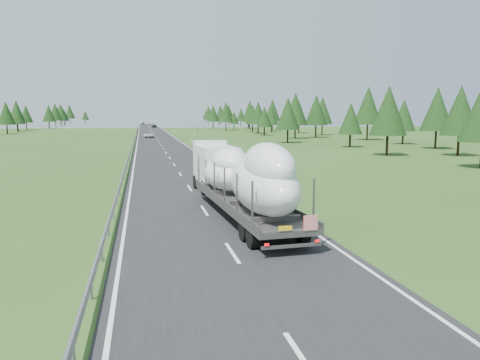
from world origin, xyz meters
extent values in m
plane|color=#274717|center=(0.00, 0.00, 0.00)|extent=(400.00, 400.00, 0.00)
cube|color=black|center=(0.00, 100.00, 0.01)|extent=(10.00, 400.00, 0.02)
cube|color=slate|center=(-5.30, 100.00, 0.60)|extent=(0.08, 400.00, 0.32)
cylinder|color=slate|center=(-5.30, 0.00, 0.30)|extent=(0.10, 0.10, 0.60)
cube|color=silver|center=(6.50, 30.00, 0.50)|extent=(0.12, 0.07, 1.00)
cube|color=black|center=(6.50, 30.00, 0.82)|extent=(0.13, 0.08, 0.12)
cube|color=silver|center=(6.50, 80.00, 0.50)|extent=(0.12, 0.07, 1.00)
cube|color=black|center=(6.50, 80.00, 0.82)|extent=(0.13, 0.08, 0.12)
cube|color=silver|center=(6.50, 130.00, 0.50)|extent=(0.12, 0.07, 1.00)
cube|color=black|center=(6.50, 130.00, 0.82)|extent=(0.13, 0.08, 0.12)
cube|color=silver|center=(6.50, 180.00, 0.50)|extent=(0.12, 0.07, 1.00)
cube|color=black|center=(6.50, 180.00, 0.82)|extent=(0.13, 0.08, 0.12)
cube|color=silver|center=(6.50, 230.00, 0.50)|extent=(0.12, 0.07, 1.00)
cube|color=black|center=(6.50, 230.00, 0.82)|extent=(0.13, 0.08, 0.12)
cube|color=silver|center=(6.50, 280.00, 0.50)|extent=(0.12, 0.07, 1.00)
cube|color=black|center=(6.50, 280.00, 0.82)|extent=(0.13, 0.08, 0.12)
cube|color=silver|center=(6.50, 330.00, 0.50)|extent=(0.12, 0.07, 1.00)
cube|color=black|center=(6.50, 330.00, 0.82)|extent=(0.13, 0.08, 0.12)
cylinder|color=slate|center=(7.20, 80.00, 1.00)|extent=(0.08, 0.08, 2.00)
cube|color=silver|center=(7.20, 80.00, 2.00)|extent=(0.05, 0.90, 1.20)
cylinder|color=black|center=(40.70, 40.29, 1.71)|extent=(0.36, 0.36, 3.41)
cone|color=black|center=(40.70, 40.29, 6.45)|extent=(5.31, 5.31, 7.11)
cylinder|color=black|center=(46.23, 53.68, 1.80)|extent=(0.36, 0.36, 3.61)
cone|color=black|center=(46.23, 53.68, 6.81)|extent=(5.61, 5.61, 7.51)
cylinder|color=black|center=(47.69, 66.56, 1.53)|extent=(0.36, 0.36, 3.06)
cone|color=black|center=(47.69, 66.56, 5.78)|extent=(4.76, 4.76, 6.37)
cylinder|color=black|center=(48.10, 82.69, 2.12)|extent=(0.36, 0.36, 4.23)
cone|color=black|center=(48.10, 82.69, 7.99)|extent=(6.58, 6.58, 8.81)
cylinder|color=black|center=(40.50, 96.10, 1.88)|extent=(0.36, 0.36, 3.77)
cone|color=black|center=(40.50, 96.10, 7.12)|extent=(5.86, 5.86, 7.85)
cylinder|color=black|center=(47.65, 109.69, 1.88)|extent=(0.36, 0.36, 3.77)
cone|color=black|center=(47.65, 109.69, 7.11)|extent=(5.86, 5.86, 7.85)
cylinder|color=black|center=(45.95, 125.41, 1.74)|extent=(0.36, 0.36, 3.48)
cone|color=black|center=(45.95, 125.41, 6.58)|extent=(5.42, 5.42, 7.26)
cylinder|color=black|center=(39.79, 135.76, 1.45)|extent=(0.36, 0.36, 2.91)
cone|color=black|center=(39.79, 135.76, 5.49)|extent=(4.52, 4.52, 6.05)
cylinder|color=black|center=(45.10, 153.88, 2.02)|extent=(0.36, 0.36, 4.05)
cone|color=black|center=(45.10, 153.88, 7.64)|extent=(6.29, 6.29, 8.43)
cylinder|color=black|center=(39.56, 168.12, 1.99)|extent=(0.36, 0.36, 3.98)
cone|color=black|center=(39.56, 168.12, 7.52)|extent=(6.19, 6.19, 8.29)
cylinder|color=black|center=(41.98, 181.19, 1.73)|extent=(0.36, 0.36, 3.45)
cone|color=black|center=(41.98, 181.19, 6.52)|extent=(5.37, 5.37, 7.19)
cylinder|color=black|center=(45.15, 195.28, 1.50)|extent=(0.36, 0.36, 2.99)
cone|color=black|center=(45.15, 195.28, 5.65)|extent=(4.66, 4.66, 6.23)
cylinder|color=black|center=(48.85, 210.26, 1.90)|extent=(0.36, 0.36, 3.80)
cone|color=black|center=(48.85, 210.26, 7.18)|extent=(5.91, 5.91, 7.92)
cylinder|color=black|center=(46.80, 219.76, 1.60)|extent=(0.36, 0.36, 3.20)
cone|color=black|center=(46.80, 219.76, 6.05)|extent=(4.98, 4.98, 6.67)
cylinder|color=black|center=(42.86, 233.28, 1.99)|extent=(0.36, 0.36, 3.99)
cone|color=black|center=(42.86, 233.28, 7.53)|extent=(6.20, 6.20, 8.31)
cylinder|color=black|center=(41.45, 252.11, 1.98)|extent=(0.36, 0.36, 3.96)
cone|color=black|center=(41.45, 252.11, 7.49)|extent=(6.17, 6.17, 8.26)
cylinder|color=black|center=(42.30, 263.12, 1.54)|extent=(0.36, 0.36, 3.09)
cone|color=black|center=(42.30, 263.12, 5.83)|extent=(4.80, 4.80, 6.43)
cylinder|color=black|center=(45.08, 279.54, 1.63)|extent=(0.36, 0.36, 3.25)
cone|color=black|center=(45.08, 279.54, 6.14)|extent=(5.06, 5.06, 6.77)
cylinder|color=black|center=(40.47, 294.70, 2.01)|extent=(0.36, 0.36, 4.02)
cone|color=black|center=(40.47, 294.70, 7.60)|extent=(6.26, 6.26, 8.39)
cylinder|color=black|center=(40.03, 304.51, 1.57)|extent=(0.36, 0.36, 3.14)
cone|color=black|center=(40.03, 304.51, 5.93)|extent=(4.89, 4.89, 6.54)
cylinder|color=black|center=(31.00, 42.87, 1.70)|extent=(0.36, 0.36, 3.41)
cone|color=black|center=(31.00, 42.87, 6.44)|extent=(5.30, 5.30, 7.10)
cylinder|color=black|center=(33.32, 60.19, 1.37)|extent=(0.36, 0.36, 2.75)
cone|color=black|center=(33.32, 60.19, 5.19)|extent=(4.27, 4.27, 5.73)
cylinder|color=black|center=(26.37, 75.51, 1.62)|extent=(0.36, 0.36, 3.24)
cone|color=black|center=(26.37, 75.51, 6.13)|extent=(5.05, 5.05, 6.76)
cylinder|color=black|center=(33.74, 92.63, 1.93)|extent=(0.36, 0.36, 3.86)
cone|color=black|center=(33.74, 92.63, 7.29)|extent=(6.00, 6.00, 8.04)
cylinder|color=black|center=(30.57, 110.67, 1.41)|extent=(0.36, 0.36, 2.82)
cone|color=black|center=(30.57, 110.67, 5.33)|extent=(4.39, 4.39, 5.88)
cylinder|color=black|center=(31.96, 123.43, 1.72)|extent=(0.36, 0.36, 3.44)
cone|color=black|center=(31.96, 123.43, 6.49)|extent=(5.34, 5.34, 7.16)
cylinder|color=black|center=(33.46, 137.35, 1.60)|extent=(0.36, 0.36, 3.20)
cone|color=black|center=(33.46, 137.35, 6.04)|extent=(4.98, 4.98, 6.66)
cylinder|color=black|center=(27.67, 156.56, 1.82)|extent=(0.36, 0.36, 3.65)
cone|color=black|center=(27.67, 156.56, 6.89)|extent=(5.67, 5.67, 7.60)
cylinder|color=black|center=(33.42, 169.91, 1.26)|extent=(0.36, 0.36, 2.53)
cone|color=black|center=(33.42, 169.91, 4.77)|extent=(3.93, 3.93, 5.26)
cylinder|color=black|center=(27.11, 185.37, 1.75)|extent=(0.36, 0.36, 3.49)
cone|color=black|center=(27.11, 185.37, 6.60)|extent=(5.43, 5.43, 7.28)
cylinder|color=black|center=(-43.74, 135.76, 1.69)|extent=(0.36, 0.36, 3.39)
cone|color=black|center=(-43.74, 135.76, 6.40)|extent=(5.27, 5.27, 7.06)
cylinder|color=black|center=(-45.01, 153.88, 1.61)|extent=(0.36, 0.36, 3.22)
cone|color=black|center=(-45.01, 153.88, 6.08)|extent=(5.01, 5.01, 6.71)
cylinder|color=black|center=(-48.59, 168.12, 1.92)|extent=(0.36, 0.36, 3.85)
cone|color=black|center=(-48.59, 168.12, 7.27)|extent=(5.99, 5.99, 8.02)
cylinder|color=black|center=(-48.30, 181.19, 1.65)|extent=(0.36, 0.36, 3.30)
cone|color=black|center=(-48.30, 181.19, 6.23)|extent=(5.13, 5.13, 6.87)
cylinder|color=black|center=(-42.34, 195.28, 1.74)|extent=(0.36, 0.36, 3.48)
cone|color=black|center=(-42.34, 195.28, 6.58)|extent=(5.42, 5.42, 7.26)
cylinder|color=black|center=(-42.20, 210.26, 1.94)|extent=(0.36, 0.36, 3.87)
cone|color=black|center=(-42.20, 210.26, 7.32)|extent=(6.02, 6.02, 8.07)
cylinder|color=black|center=(-46.91, 219.76, 1.69)|extent=(0.36, 0.36, 3.37)
cone|color=black|center=(-46.91, 219.76, 6.37)|extent=(5.25, 5.25, 7.03)
cylinder|color=black|center=(-43.20, 233.28, 1.91)|extent=(0.36, 0.36, 3.82)
cone|color=black|center=(-43.20, 233.28, 7.22)|extent=(5.94, 5.94, 7.96)
cylinder|color=black|center=(-44.87, 252.11, 1.52)|extent=(0.36, 0.36, 3.03)
cone|color=black|center=(-44.87, 252.11, 5.73)|extent=(4.72, 4.72, 6.32)
cylinder|color=black|center=(-48.64, 263.12, 1.99)|extent=(0.36, 0.36, 3.98)
cone|color=black|center=(-48.64, 263.12, 7.52)|extent=(6.19, 6.19, 8.29)
cylinder|color=black|center=(-48.43, 279.54, 1.46)|extent=(0.36, 0.36, 2.92)
cone|color=black|center=(-48.43, 279.54, 5.52)|extent=(4.54, 4.54, 6.09)
cylinder|color=black|center=(-47.86, 294.70, 2.11)|extent=(0.36, 0.36, 4.22)
cone|color=black|center=(-47.86, 294.70, 7.96)|extent=(6.56, 6.56, 8.78)
cylinder|color=black|center=(-39.64, 304.51, 1.51)|extent=(0.36, 0.36, 3.02)
cone|color=black|center=(-39.64, 304.51, 5.71)|extent=(4.70, 4.70, 6.30)
cube|color=white|center=(1.84, 16.11, 1.98)|extent=(2.91, 5.36, 2.92)
cube|color=black|center=(1.84, 18.77, 2.50)|extent=(2.40, 0.23, 1.46)
cube|color=white|center=(1.84, 18.40, 3.60)|extent=(2.68, 1.41, 0.31)
cube|color=#5A5855|center=(1.84, 15.07, 0.57)|extent=(2.79, 3.28, 0.26)
cylinder|color=black|center=(0.64, 17.99, 0.52)|extent=(0.43, 1.06, 1.04)
cylinder|color=black|center=(3.04, 17.99, 0.52)|extent=(0.43, 1.06, 1.04)
cylinder|color=black|center=(0.64, 14.65, 0.52)|extent=(0.43, 1.06, 1.04)
cylinder|color=black|center=(3.04, 14.65, 0.52)|extent=(0.43, 1.06, 1.04)
cube|color=#5A5855|center=(1.84, 6.20, 0.96)|extent=(3.68, 14.75, 0.27)
cube|color=#5A5855|center=(0.45, 6.20, 1.22)|extent=(0.93, 14.59, 0.25)
cube|color=#5A5855|center=(3.23, 6.20, 1.22)|extent=(0.93, 14.59, 0.25)
cube|color=#5A5855|center=(0.45, -0.06, 2.09)|extent=(0.08, 0.08, 1.98)
cube|color=#5A5855|center=(3.23, -0.06, 2.09)|extent=(0.08, 0.08, 1.98)
cube|color=#5A5855|center=(0.45, 2.44, 2.09)|extent=(0.08, 0.08, 1.98)
cube|color=#5A5855|center=(3.23, 2.44, 2.09)|extent=(0.08, 0.08, 1.98)
cube|color=#5A5855|center=(0.45, 4.94, 2.09)|extent=(0.08, 0.08, 1.98)
cube|color=#5A5855|center=(3.23, 4.94, 2.09)|extent=(0.08, 0.08, 1.98)
cube|color=#5A5855|center=(0.45, 7.45, 2.09)|extent=(0.08, 0.08, 1.98)
cube|color=#5A5855|center=(3.23, 7.45, 2.09)|extent=(0.08, 0.08, 1.98)
cube|color=#5A5855|center=(0.45, 9.95, 2.09)|extent=(0.08, 0.08, 1.98)
cube|color=#5A5855|center=(3.23, 9.95, 2.09)|extent=(0.08, 0.08, 1.98)
cube|color=#5A5855|center=(0.45, 12.46, 2.09)|extent=(0.08, 0.08, 1.98)
cube|color=#5A5855|center=(3.23, 12.46, 2.09)|extent=(0.08, 0.08, 1.98)
cylinder|color=black|center=(0.69, 0.56, 0.52)|extent=(0.48, 1.07, 1.04)
cylinder|color=black|center=(2.99, 0.56, 0.52)|extent=(0.48, 1.07, 1.04)
cylinder|color=black|center=(0.69, 1.81, 0.52)|extent=(0.48, 1.07, 1.04)
cylinder|color=black|center=(2.99, 1.81, 0.52)|extent=(0.48, 1.07, 1.04)
cube|color=#5A5855|center=(1.84, -1.06, 0.47)|extent=(2.61, 0.28, 0.13)
cube|color=red|center=(2.62, -1.13, 1.41)|extent=(0.63, 0.08, 0.63)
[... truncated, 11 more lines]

